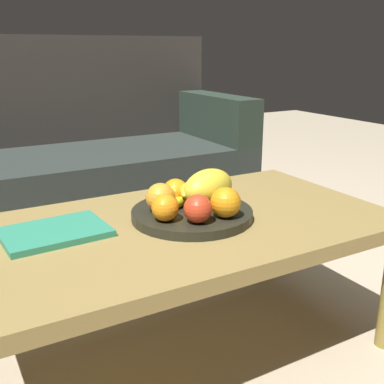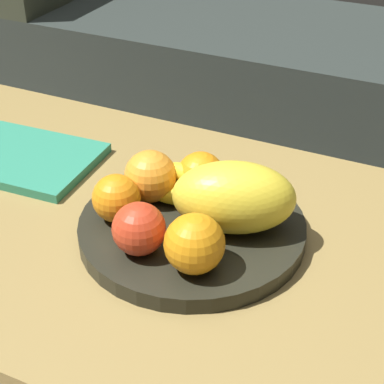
{
  "view_description": "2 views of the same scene",
  "coord_description": "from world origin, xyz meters",
  "px_view_note": "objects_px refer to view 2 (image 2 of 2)",
  "views": [
    {
      "loc": [
        -0.53,
        -1.03,
        0.84
      ],
      "look_at": [
        0.05,
        0.01,
        0.47
      ],
      "focal_mm": 43.7,
      "sensor_mm": 36.0,
      "label": 1
    },
    {
      "loc": [
        0.36,
        -0.65,
        0.96
      ],
      "look_at": [
        0.05,
        0.01,
        0.47
      ],
      "focal_mm": 58.73,
      "sensor_mm": 36.0,
      "label": 2
    }
  ],
  "objects_px": {
    "orange_right": "(116,198)",
    "magazine": "(23,158)",
    "coffee_table": "(158,250)",
    "orange_left": "(201,176)",
    "apple_right": "(139,229)",
    "fruit_bowl": "(192,228)",
    "banana_bunch": "(210,189)",
    "couch": "(318,48)",
    "orange_front": "(150,176)",
    "orange_back": "(194,244)",
    "melon_large_front": "(234,197)"
  },
  "relations": [
    {
      "from": "orange_right",
      "to": "magazine",
      "type": "height_order",
      "value": "orange_right"
    },
    {
      "from": "coffee_table",
      "to": "orange_left",
      "type": "bearing_deg",
      "value": 62.18
    },
    {
      "from": "apple_right",
      "to": "fruit_bowl",
      "type": "bearing_deg",
      "value": 68.97
    },
    {
      "from": "orange_left",
      "to": "banana_bunch",
      "type": "distance_m",
      "value": 0.03
    },
    {
      "from": "coffee_table",
      "to": "couch",
      "type": "distance_m",
      "value": 1.07
    },
    {
      "from": "orange_front",
      "to": "orange_back",
      "type": "bearing_deg",
      "value": -42.95
    },
    {
      "from": "orange_left",
      "to": "apple_right",
      "type": "xyz_separation_m",
      "value": [
        -0.02,
        -0.16,
        0.0
      ]
    },
    {
      "from": "orange_front",
      "to": "orange_left",
      "type": "distance_m",
      "value": 0.08
    },
    {
      "from": "apple_right",
      "to": "magazine",
      "type": "height_order",
      "value": "apple_right"
    },
    {
      "from": "orange_back",
      "to": "apple_right",
      "type": "relative_size",
      "value": 1.1
    },
    {
      "from": "couch",
      "to": "orange_front",
      "type": "distance_m",
      "value": 1.05
    },
    {
      "from": "orange_right",
      "to": "banana_bunch",
      "type": "relative_size",
      "value": 0.44
    },
    {
      "from": "couch",
      "to": "orange_left",
      "type": "bearing_deg",
      "value": -85.37
    },
    {
      "from": "coffee_table",
      "to": "fruit_bowl",
      "type": "relative_size",
      "value": 3.57
    },
    {
      "from": "orange_right",
      "to": "banana_bunch",
      "type": "xyz_separation_m",
      "value": [
        0.11,
        0.09,
        -0.01
      ]
    },
    {
      "from": "coffee_table",
      "to": "melon_large_front",
      "type": "relative_size",
      "value": 6.83
    },
    {
      "from": "coffee_table",
      "to": "orange_back",
      "type": "bearing_deg",
      "value": -40.32
    },
    {
      "from": "orange_front",
      "to": "melon_large_front",
      "type": "bearing_deg",
      "value": -6.18
    },
    {
      "from": "couch",
      "to": "melon_large_front",
      "type": "distance_m",
      "value": 1.08
    },
    {
      "from": "orange_right",
      "to": "orange_back",
      "type": "bearing_deg",
      "value": -19.7
    },
    {
      "from": "melon_large_front",
      "to": "banana_bunch",
      "type": "height_order",
      "value": "melon_large_front"
    },
    {
      "from": "coffee_table",
      "to": "orange_front",
      "type": "relative_size",
      "value": 14.89
    },
    {
      "from": "orange_back",
      "to": "magazine",
      "type": "height_order",
      "value": "orange_back"
    },
    {
      "from": "orange_back",
      "to": "magazine",
      "type": "distance_m",
      "value": 0.43
    },
    {
      "from": "orange_front",
      "to": "magazine",
      "type": "distance_m",
      "value": 0.28
    },
    {
      "from": "melon_large_front",
      "to": "orange_front",
      "type": "relative_size",
      "value": 2.18
    },
    {
      "from": "fruit_bowl",
      "to": "apple_right",
      "type": "height_order",
      "value": "apple_right"
    },
    {
      "from": "melon_large_front",
      "to": "orange_front",
      "type": "height_order",
      "value": "melon_large_front"
    },
    {
      "from": "couch",
      "to": "banana_bunch",
      "type": "relative_size",
      "value": 10.76
    },
    {
      "from": "orange_left",
      "to": "magazine",
      "type": "xyz_separation_m",
      "value": [
        -0.34,
        -0.0,
        -0.05
      ]
    },
    {
      "from": "banana_bunch",
      "to": "melon_large_front",
      "type": "bearing_deg",
      "value": -36.19
    },
    {
      "from": "orange_left",
      "to": "magazine",
      "type": "relative_size",
      "value": 0.29
    },
    {
      "from": "couch",
      "to": "orange_right",
      "type": "bearing_deg",
      "value": -90.16
    },
    {
      "from": "fruit_bowl",
      "to": "orange_back",
      "type": "distance_m",
      "value": 0.12
    },
    {
      "from": "couch",
      "to": "orange_right",
      "type": "height_order",
      "value": "couch"
    },
    {
      "from": "coffee_table",
      "to": "banana_bunch",
      "type": "height_order",
      "value": "banana_bunch"
    },
    {
      "from": "coffee_table",
      "to": "orange_left",
      "type": "xyz_separation_m",
      "value": [
        0.04,
        0.07,
        0.1
      ]
    },
    {
      "from": "orange_right",
      "to": "apple_right",
      "type": "xyz_separation_m",
      "value": [
        0.07,
        -0.05,
        0.0
      ]
    },
    {
      "from": "orange_front",
      "to": "orange_left",
      "type": "height_order",
      "value": "orange_front"
    },
    {
      "from": "coffee_table",
      "to": "banana_bunch",
      "type": "bearing_deg",
      "value": 43.04
    },
    {
      "from": "fruit_bowl",
      "to": "melon_large_front",
      "type": "height_order",
      "value": "melon_large_front"
    },
    {
      "from": "orange_front",
      "to": "orange_left",
      "type": "xyz_separation_m",
      "value": [
        0.06,
        0.04,
        -0.0
      ]
    },
    {
      "from": "magazine",
      "to": "melon_large_front",
      "type": "bearing_deg",
      "value": -10.33
    },
    {
      "from": "apple_right",
      "to": "magazine",
      "type": "bearing_deg",
      "value": 154.21
    },
    {
      "from": "couch",
      "to": "banana_bunch",
      "type": "xyz_separation_m",
      "value": [
        0.1,
        -1.01,
        0.15
      ]
    },
    {
      "from": "orange_left",
      "to": "orange_right",
      "type": "xyz_separation_m",
      "value": [
        -0.08,
        -0.1,
        -0.0
      ]
    },
    {
      "from": "coffee_table",
      "to": "orange_right",
      "type": "relative_size",
      "value": 16.81
    },
    {
      "from": "melon_large_front",
      "to": "orange_right",
      "type": "relative_size",
      "value": 2.46
    },
    {
      "from": "orange_front",
      "to": "fruit_bowl",
      "type": "bearing_deg",
      "value": -18.17
    },
    {
      "from": "orange_front",
      "to": "orange_left",
      "type": "relative_size",
      "value": 1.09
    }
  ]
}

